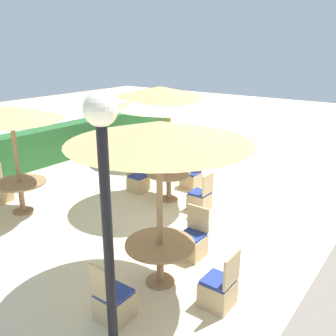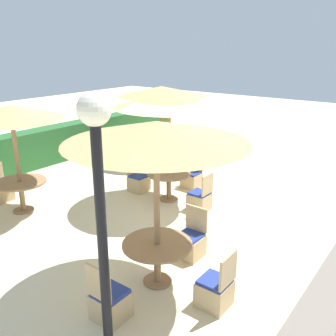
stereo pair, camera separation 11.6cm
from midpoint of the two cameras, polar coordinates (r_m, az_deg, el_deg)
ground_plane at (r=9.11m, az=3.40°, el=-6.10°), size 40.00×40.00×0.00m
hedge_row at (r=12.83m, az=-18.55°, el=3.02°), size 13.00×0.70×1.17m
lamp_post at (r=4.08m, az=-9.71°, el=-2.18°), size 0.36×0.36×3.32m
parasol_center at (r=8.90m, az=0.51°, el=10.20°), size 2.65×2.65×2.68m
round_table_center at (r=9.37m, az=0.48°, el=-1.62°), size 1.08×1.08×0.71m
patio_chair_center_east at (r=10.30m, az=3.96°, el=-1.58°), size 0.46×0.46×0.93m
patio_chair_center_south at (r=8.94m, az=5.27°, el=-4.80°), size 0.46×0.46×0.93m
patio_chair_center_north at (r=10.07m, az=-4.23°, el=-2.06°), size 0.46×0.46×0.93m
parasol_front_left at (r=5.47m, az=-1.22°, el=5.39°), size 2.78×2.78×2.71m
round_table_front_left at (r=6.20m, az=-1.09°, el=-12.51°), size 1.14×1.14×0.72m
patio_chair_front_left_west at (r=5.71m, az=-8.25°, el=-19.66°), size 0.46×0.46×0.93m
patio_chair_front_left_south at (r=5.93m, az=7.81°, el=-18.01°), size 0.46×0.46×0.93m
patio_chair_front_left_east at (r=7.08m, az=3.90°, el=-11.34°), size 0.46×0.46×0.93m
parasol_back_right at (r=12.77m, az=-0.76°, el=11.61°), size 2.92×2.92×2.44m
round_table_back_right at (r=13.08m, az=-0.72°, el=4.16°), size 0.99×0.99×0.73m
patio_chair_back_right_east at (r=13.87m, az=1.79°, el=3.70°), size 0.46×0.46×0.93m
patio_chair_back_right_south at (r=12.60m, az=2.65°, el=2.17°), size 0.46×0.46×0.93m
patio_chair_back_right_west at (r=12.44m, az=-3.78°, el=1.94°), size 0.46×0.46×0.93m
parasol_back_left at (r=8.92m, az=-22.47°, el=7.74°), size 2.27×2.27×2.51m
round_table_back_left at (r=9.35m, az=-21.20°, el=-2.71°), size 1.18×1.18×0.74m
patio_chair_back_left_north at (r=10.31m, az=-23.83°, el=-3.16°), size 0.46×0.46×0.93m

